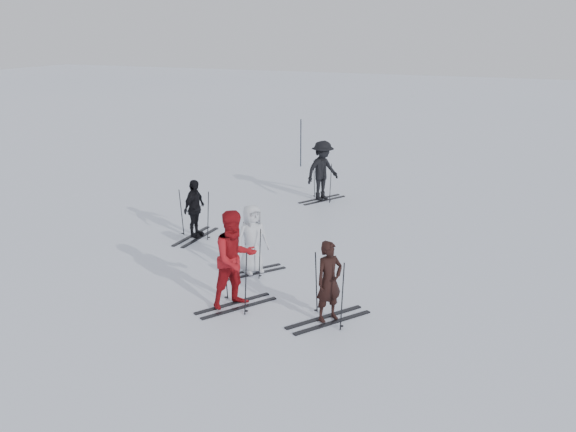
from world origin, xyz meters
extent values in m
plane|color=silver|center=(0.00, 0.00, 0.00)|extent=(120.00, 120.00, 0.00)
imported|color=black|center=(2.23, -2.14, 0.80)|extent=(0.64, 0.70, 1.60)
imported|color=maroon|center=(0.27, -2.28, 1.01)|extent=(1.16, 1.23, 2.02)
imported|color=silver|center=(-0.25, -0.47, 0.80)|extent=(0.88, 0.93, 1.61)
imported|color=black|center=(-2.83, 1.21, 0.79)|extent=(0.38, 0.92, 1.57)
imported|color=black|center=(-1.04, 6.18, 0.97)|extent=(1.22, 1.44, 1.93)
cylinder|color=black|center=(-3.65, 10.66, 0.96)|extent=(0.04, 0.04, 1.91)
camera|label=1|loc=(6.06, -12.91, 5.57)|focal=40.00mm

